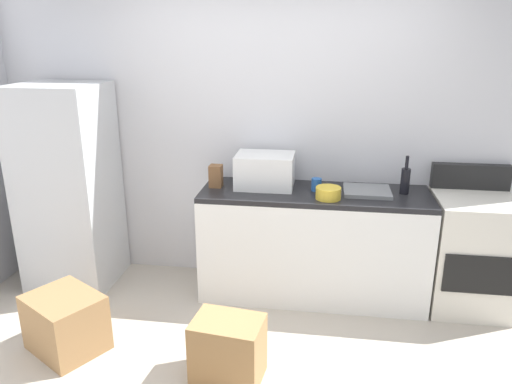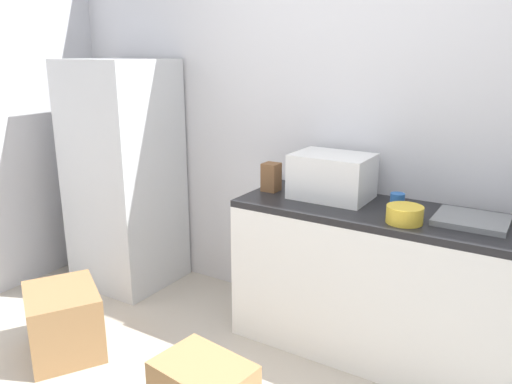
{
  "view_description": "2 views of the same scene",
  "coord_description": "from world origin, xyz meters",
  "px_view_note": "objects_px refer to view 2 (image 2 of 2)",
  "views": [
    {
      "loc": [
        0.36,
        -2.46,
        2.1
      ],
      "look_at": [
        -0.09,
        0.64,
        1.06
      ],
      "focal_mm": 34.14,
      "sensor_mm": 36.0,
      "label": 1
    },
    {
      "loc": [
        1.04,
        -1.46,
        1.76
      ],
      "look_at": [
        -0.27,
        0.66,
        1.06
      ],
      "focal_mm": 35.12,
      "sensor_mm": 36.0,
      "label": 2
    }
  ],
  "objects_px": {
    "refrigerator": "(125,175)",
    "knife_block": "(271,177)",
    "coffee_mug": "(397,202)",
    "microwave": "(332,176)",
    "cardboard_box_small": "(64,321)",
    "mixing_bowl": "(405,214)"
  },
  "relations": [
    {
      "from": "microwave",
      "to": "cardboard_box_small",
      "type": "relative_size",
      "value": 0.95
    },
    {
      "from": "refrigerator",
      "to": "microwave",
      "type": "relative_size",
      "value": 3.72
    },
    {
      "from": "cardboard_box_small",
      "to": "mixing_bowl",
      "type": "bearing_deg",
      "value": 25.68
    },
    {
      "from": "refrigerator",
      "to": "cardboard_box_small",
      "type": "relative_size",
      "value": 3.51
    },
    {
      "from": "knife_block",
      "to": "cardboard_box_small",
      "type": "xyz_separation_m",
      "value": [
        -0.85,
        -1.01,
        -0.79
      ]
    },
    {
      "from": "mixing_bowl",
      "to": "cardboard_box_small",
      "type": "distance_m",
      "value": 2.08
    },
    {
      "from": "knife_block",
      "to": "mixing_bowl",
      "type": "bearing_deg",
      "value": -10.73
    },
    {
      "from": "refrigerator",
      "to": "microwave",
      "type": "distance_m",
      "value": 1.66
    },
    {
      "from": "microwave",
      "to": "coffee_mug",
      "type": "xyz_separation_m",
      "value": [
        0.42,
        -0.05,
        -0.09
      ]
    },
    {
      "from": "mixing_bowl",
      "to": "coffee_mug",
      "type": "bearing_deg",
      "value": 117.14
    },
    {
      "from": "coffee_mug",
      "to": "cardboard_box_small",
      "type": "height_order",
      "value": "coffee_mug"
    },
    {
      "from": "refrigerator",
      "to": "knife_block",
      "type": "relative_size",
      "value": 9.5
    },
    {
      "from": "coffee_mug",
      "to": "microwave",
      "type": "bearing_deg",
      "value": 173.75
    },
    {
      "from": "coffee_mug",
      "to": "cardboard_box_small",
      "type": "relative_size",
      "value": 0.21
    },
    {
      "from": "refrigerator",
      "to": "knife_block",
      "type": "height_order",
      "value": "refrigerator"
    },
    {
      "from": "refrigerator",
      "to": "coffee_mug",
      "type": "distance_m",
      "value": 2.06
    },
    {
      "from": "refrigerator",
      "to": "coffee_mug",
      "type": "relative_size",
      "value": 17.1
    },
    {
      "from": "refrigerator",
      "to": "mixing_bowl",
      "type": "height_order",
      "value": "refrigerator"
    },
    {
      "from": "coffee_mug",
      "to": "cardboard_box_small",
      "type": "distance_m",
      "value": 2.08
    },
    {
      "from": "microwave",
      "to": "mixing_bowl",
      "type": "height_order",
      "value": "microwave"
    },
    {
      "from": "refrigerator",
      "to": "microwave",
      "type": "xyz_separation_m",
      "value": [
        1.64,
        0.12,
        0.18
      ]
    },
    {
      "from": "coffee_mug",
      "to": "knife_block",
      "type": "bearing_deg",
      "value": -179.07
    }
  ]
}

